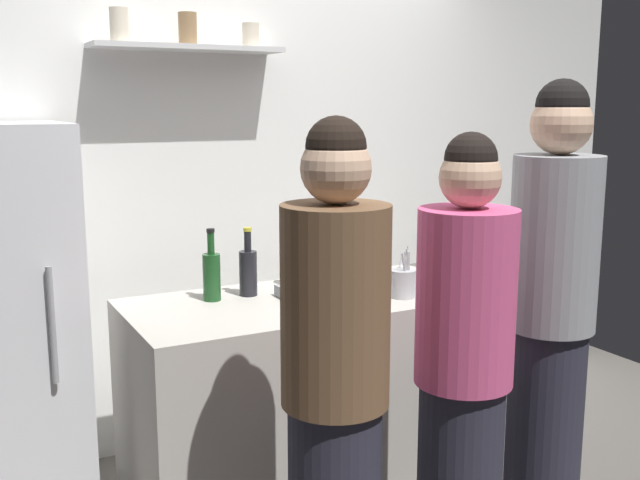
{
  "coord_description": "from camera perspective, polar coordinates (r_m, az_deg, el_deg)",
  "views": [
    {
      "loc": [
        -1.5,
        -2.33,
        1.72
      ],
      "look_at": [
        -0.02,
        0.48,
        1.14
      ],
      "focal_mm": 41.8,
      "sensor_mm": 36.0,
      "label": 1
    }
  ],
  "objects": [
    {
      "name": "baking_pan",
      "position": [
        3.25,
        0.08,
        -3.98
      ],
      "size": [
        0.34,
        0.24,
        0.05
      ],
      "primitive_type": "cube",
      "color": "gray",
      "rests_on": "counter"
    },
    {
      "name": "wine_bottle_pale_glass",
      "position": [
        3.86,
        8.28,
        -0.22
      ],
      "size": [
        0.07,
        0.07,
        0.32
      ],
      "color": "#B2BFB2",
      "rests_on": "counter"
    },
    {
      "name": "counter",
      "position": [
        3.42,
        0.0,
        -11.53
      ],
      "size": [
        1.69,
        0.74,
        0.89
      ],
      "primitive_type": "cube",
      "color": "#B7B2A8",
      "rests_on": "ground"
    },
    {
      "name": "person_grey_hoodie",
      "position": [
        3.06,
        17.23,
        -5.44
      ],
      "size": [
        0.34,
        0.34,
        1.81
      ],
      "rotation": [
        0.0,
        0.0,
        5.96
      ],
      "color": "#262633",
      "rests_on": "ground"
    },
    {
      "name": "wine_bottle_green_glass",
      "position": [
        3.21,
        -8.3,
        -2.61
      ],
      "size": [
        0.08,
        0.08,
        0.31
      ],
      "color": "#19471E",
      "rests_on": "counter"
    },
    {
      "name": "person_pink_top",
      "position": [
        2.67,
        10.9,
        -9.91
      ],
      "size": [
        0.34,
        0.34,
        1.63
      ],
      "rotation": [
        0.0,
        0.0,
        4.38
      ],
      "color": "#262633",
      "rests_on": "ground"
    },
    {
      "name": "back_wall_assembly",
      "position": [
        3.9,
        -5.1,
        4.2
      ],
      "size": [
        4.8,
        0.32,
        2.6
      ],
      "color": "white",
      "rests_on": "ground"
    },
    {
      "name": "wine_bottle_dark_glass",
      "position": [
        3.28,
        -5.52,
        -2.35
      ],
      "size": [
        0.08,
        0.08,
        0.3
      ],
      "color": "black",
      "rests_on": "counter"
    },
    {
      "name": "person_brown_jacket",
      "position": [
        2.38,
        1.16,
        -11.43
      ],
      "size": [
        0.34,
        0.34,
        1.69
      ],
      "rotation": [
        0.0,
        0.0,
        1.46
      ],
      "color": "#262633",
      "rests_on": "ground"
    },
    {
      "name": "utensil_holder",
      "position": [
        3.27,
        6.34,
        -3.29
      ],
      "size": [
        0.12,
        0.12,
        0.22
      ],
      "color": "#B2B2B7",
      "rests_on": "counter"
    },
    {
      "name": "water_bottle_plastic",
      "position": [
        3.44,
        -1.84,
        -1.9
      ],
      "size": [
        0.08,
        0.08,
        0.22
      ],
      "color": "silver",
      "rests_on": "counter"
    }
  ]
}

